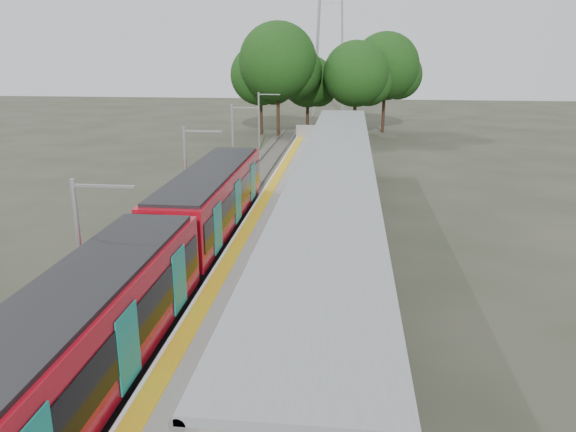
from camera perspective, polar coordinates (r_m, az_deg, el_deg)
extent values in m
cube|color=#59544C|center=(31.19, -6.36, -0.48)|extent=(3.00, 70.00, 0.24)
cube|color=gray|center=(30.43, 1.92, -0.08)|extent=(6.00, 50.00, 1.00)
cube|color=gold|center=(30.57, -2.85, 0.99)|extent=(0.60, 50.00, 0.02)
cube|color=#9EA0A5|center=(54.59, 3.99, 8.56)|extent=(6.00, 0.10, 1.20)
cube|color=black|center=(16.19, -20.11, -16.61)|extent=(2.50, 13.50, 0.70)
cube|color=#A50B1A|center=(15.40, -20.71, -11.60)|extent=(2.65, 13.50, 2.50)
cube|color=black|center=(15.38, -20.73, -11.43)|extent=(2.72, 12.96, 1.20)
cube|color=black|center=(14.85, -21.22, -7.16)|extent=(2.40, 12.82, 0.15)
cube|color=#0C7B72|center=(14.93, -15.87, -12.70)|extent=(0.04, 1.30, 2.00)
cube|color=black|center=(28.26, -7.70, -1.23)|extent=(2.50, 13.50, 0.70)
cube|color=#A50B1A|center=(27.81, -7.82, 1.91)|extent=(2.65, 13.50, 2.50)
cube|color=black|center=(27.80, -7.83, 2.01)|extent=(2.72, 12.96, 1.20)
cube|color=black|center=(27.51, -7.93, 4.53)|extent=(2.40, 12.82, 0.15)
cube|color=#0C7B72|center=(27.55, -5.07, 1.54)|extent=(0.04, 1.30, 2.00)
cylinder|color=black|center=(24.08, -10.34, -5.34)|extent=(2.20, 0.70, 0.70)
cube|color=black|center=(21.43, -12.31, -3.54)|extent=(2.30, 0.80, 2.40)
cube|color=#9EA0A5|center=(12.83, 4.72, -13.90)|extent=(0.25, 0.25, 3.50)
cube|color=#9EA0A5|center=(16.40, 5.16, -6.80)|extent=(0.25, 0.25, 3.50)
cube|color=#9EA0A5|center=(20.14, 5.43, -2.28)|extent=(0.25, 0.25, 3.50)
cube|color=#9EA0A5|center=(23.96, 5.62, 0.81)|extent=(0.25, 0.25, 3.50)
cube|color=#9EA0A5|center=(27.83, 5.75, 3.05)|extent=(0.25, 0.25, 3.50)
cube|color=#9EA0A5|center=(31.73, 5.85, 4.74)|extent=(0.25, 0.25, 3.50)
cube|color=#9EA0A5|center=(35.66, 5.93, 6.06)|extent=(0.25, 0.25, 3.50)
cube|color=#9EA0A5|center=(39.59, 6.00, 7.11)|extent=(0.25, 0.25, 3.50)
cube|color=#9EA0A5|center=(43.55, 6.05, 7.98)|extent=(0.25, 0.25, 3.50)
cube|color=gray|center=(25.50, 4.90, 6.03)|extent=(3.20, 38.00, 0.16)
cylinder|color=#9EA0A5|center=(25.59, 1.41, 5.94)|extent=(0.24, 38.00, 0.24)
cube|color=silver|center=(14.85, 7.68, -11.89)|extent=(0.05, 3.70, 2.20)
cube|color=silver|center=(18.47, 7.45, -5.97)|extent=(0.05, 3.70, 2.20)
cube|color=silver|center=(26.04, 7.20, 0.80)|extent=(0.05, 3.70, 2.20)
cube|color=silver|center=(29.91, 7.12, 2.88)|extent=(0.05, 3.70, 2.20)
cube|color=silver|center=(37.73, 7.01, 5.76)|extent=(0.05, 3.70, 2.20)
cube|color=silver|center=(41.66, 6.97, 6.79)|extent=(0.05, 3.70, 2.20)
cylinder|color=#382316|center=(63.46, -2.76, 10.22)|extent=(0.36, 0.36, 4.31)
sphere|color=#1B4914|center=(63.13, -2.81, 14.12)|extent=(6.55, 6.55, 6.55)
cylinder|color=#382316|center=(60.75, -1.01, 10.43)|extent=(0.36, 0.36, 5.32)
sphere|color=#1B4914|center=(60.40, -1.04, 15.46)|extent=(8.09, 8.09, 8.09)
cylinder|color=#382316|center=(64.99, 1.99, 10.17)|extent=(0.36, 0.36, 3.82)
sphere|color=#1B4914|center=(64.67, 2.03, 13.54)|extent=(5.81, 5.81, 5.81)
cylinder|color=#382316|center=(60.98, 6.78, 9.95)|extent=(0.36, 0.36, 4.48)
sphere|color=#1B4914|center=(60.62, 6.93, 14.15)|extent=(6.81, 6.81, 6.81)
cylinder|color=#382316|center=(65.65, 9.67, 10.49)|extent=(0.36, 0.36, 4.91)
sphere|color=#1B4914|center=(65.33, 9.89, 14.77)|extent=(7.46, 7.46, 7.46)
cylinder|color=#9EA0A5|center=(19.31, -20.28, -4.28)|extent=(0.16, 0.16, 5.40)
cube|color=#9EA0A5|center=(18.18, -18.23, 2.91)|extent=(2.00, 0.08, 0.08)
cylinder|color=#9EA0A5|center=(30.04, -10.29, 3.78)|extent=(0.16, 0.16, 5.40)
cube|color=#9EA0A5|center=(29.32, -8.65, 8.52)|extent=(2.00, 0.08, 0.08)
cylinder|color=#9EA0A5|center=(41.47, -5.63, 7.49)|extent=(0.16, 0.16, 5.40)
cube|color=#9EA0A5|center=(40.95, -4.34, 10.93)|extent=(2.00, 0.08, 0.08)
cylinder|color=#9EA0A5|center=(53.15, -2.97, 9.56)|extent=(0.16, 0.16, 5.40)
cube|color=#9EA0A5|center=(52.75, -1.91, 12.25)|extent=(2.00, 0.08, 0.08)
cube|color=#0D1645|center=(17.83, 7.41, -9.36)|extent=(1.00, 1.67, 0.06)
cube|color=#0D1645|center=(17.69, 6.75, -8.41)|extent=(0.61, 1.52, 0.59)
cube|color=#9EA0A5|center=(17.37, 7.41, -11.02)|extent=(0.42, 0.21, 0.47)
cube|color=#9EA0A5|center=(18.51, 7.35, -9.18)|extent=(0.42, 0.21, 0.47)
cube|color=#0D1645|center=(32.89, 5.07, 2.85)|extent=(0.98, 1.52, 0.06)
cube|color=#0D1645|center=(32.83, 4.74, 3.36)|extent=(0.62, 1.38, 0.54)
cube|color=#9EA0A5|center=(32.38, 5.03, 2.22)|extent=(0.38, 0.21, 0.43)
cube|color=#9EA0A5|center=(33.52, 5.09, 2.71)|extent=(0.38, 0.21, 0.43)
cube|color=#0D1645|center=(44.83, 6.91, 6.57)|extent=(0.71, 1.69, 0.07)
cube|color=#0D1645|center=(44.77, 6.65, 6.99)|extent=(0.29, 1.63, 0.60)
cube|color=#9EA0A5|center=(44.23, 6.91, 6.10)|extent=(0.44, 0.12, 0.48)
cube|color=#9EA0A5|center=(45.51, 6.90, 6.40)|extent=(0.44, 0.12, 0.48)
cylinder|color=beige|center=(20.02, 4.68, -5.64)|extent=(0.36, 0.36, 1.36)
cube|color=red|center=(19.73, 4.73, -3.44)|extent=(0.32, 0.06, 0.23)
cylinder|color=beige|center=(30.89, 5.41, 2.55)|extent=(0.41, 0.41, 1.53)
cube|color=red|center=(30.68, 5.46, 4.21)|extent=(0.36, 0.11, 0.25)
cylinder|color=#9EA0A5|center=(24.41, 5.16, -2.12)|extent=(0.52, 0.52, 0.86)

